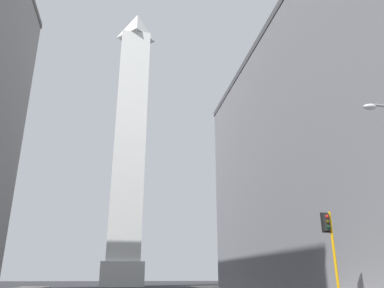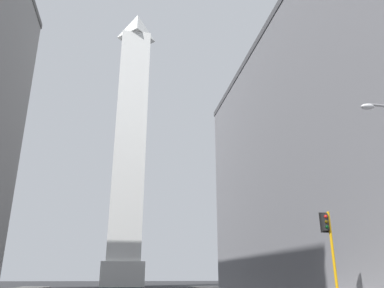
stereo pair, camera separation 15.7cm
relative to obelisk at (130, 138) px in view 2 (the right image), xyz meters
The scene contains 3 objects.
building_right 54.69m from the obelisk, 59.69° to the right, with size 20.66×60.50×33.06m.
obelisk is the anchor object (origin of this frame).
traffic_light_mid_right 66.51m from the obelisk, 77.78° to the right, with size 0.76×0.51×5.92m.
Camera 2 is at (-0.52, -0.77, 1.80)m, focal length 35.00 mm.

